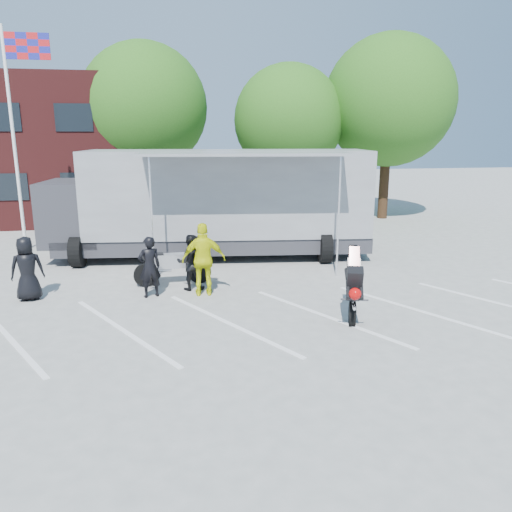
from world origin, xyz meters
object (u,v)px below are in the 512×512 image
object	(u,v)px
tree_left	(144,107)
parked_motorcycle	(173,284)
spectator_hivis	(204,260)
transporter_truck	(215,257)
spectator_leather_c	(191,262)
flagpole	(18,112)
spectator_leather_b	(150,267)
tree_right	(389,101)
stunt_bike_rider	(350,315)
spectator_leather_a	(27,269)
tree_mid	(289,120)

from	to	relation	value
tree_left	parked_motorcycle	xyz separation A→B (m)	(0.99, -11.66, -5.57)
parked_motorcycle	spectator_hivis	xyz separation A→B (m)	(0.84, -1.12, 1.00)
transporter_truck	spectator_leather_c	xyz separation A→B (m)	(-1.04, -3.78, 0.79)
flagpole	spectator_leather_b	distance (m)	9.16
flagpole	tree_right	world-z (taller)	tree_right
spectator_leather_b	parked_motorcycle	bearing A→B (deg)	-137.49
tree_right	spectator_leather_c	bearing A→B (deg)	-134.40
parked_motorcycle	stunt_bike_rider	world-z (taller)	stunt_bike_rider
tree_left	parked_motorcycle	world-z (taller)	tree_left
tree_right	spectator_leather_a	xyz separation A→B (m)	(-14.79, -10.89, -5.02)
transporter_truck	spectator_leather_c	bearing A→B (deg)	-99.17
tree_left	spectator_leather_c	bearing A→B (deg)	-83.07
tree_left	transporter_truck	world-z (taller)	tree_left
tree_mid	spectator_hivis	world-z (taller)	tree_mid
tree_mid	tree_right	distance (m)	5.11
tree_left	spectator_hivis	size ratio (longest dim) A/B	4.33
transporter_truck	spectator_leather_c	distance (m)	4.00
spectator_leather_b	stunt_bike_rider	bearing A→B (deg)	137.54
stunt_bike_rider	tree_mid	bearing A→B (deg)	100.04
parked_motorcycle	flagpole	bearing A→B (deg)	39.62
transporter_truck	stunt_bike_rider	size ratio (longest dim) A/B	6.08
flagpole	tree_right	xyz separation A→B (m)	(16.24, 4.50, 0.82)
tree_mid	spectator_hivis	xyz separation A→B (m)	(-5.18, -11.79, -3.95)
flagpole	tree_mid	bearing A→B (deg)	23.97
transporter_truck	spectator_leather_a	size ratio (longest dim) A/B	6.89
spectator_leather_c	spectator_leather_a	bearing A→B (deg)	3.36
spectator_leather_b	tree_right	bearing A→B (deg)	-152.82
transporter_truck	spectator_leather_b	size ratio (longest dim) A/B	7.07
stunt_bike_rider	spectator_leather_a	distance (m)	8.44
tree_right	parked_motorcycle	bearing A→B (deg)	-137.30
tree_mid	parked_motorcycle	world-z (taller)	tree_mid
tree_mid	spectator_hivis	bearing A→B (deg)	-113.72
tree_left	spectator_hivis	distance (m)	13.70
tree_left	spectator_leather_c	xyz separation A→B (m)	(1.49, -12.23, -4.77)
tree_left	transporter_truck	size ratio (longest dim) A/B	0.73
tree_right	stunt_bike_rider	bearing A→B (deg)	-116.74
spectator_leather_a	spectator_leather_c	distance (m)	4.28
flagpole	spectator_leather_a	xyz separation A→B (m)	(1.46, -6.39, -4.20)
stunt_bike_rider	spectator_hivis	world-z (taller)	spectator_hivis
spectator_leather_a	spectator_leather_b	xyz separation A→B (m)	(3.16, -0.30, -0.02)
transporter_truck	tree_right	bearing A→B (deg)	42.56
flagpole	spectator_leather_b	world-z (taller)	flagpole
spectator_hivis	parked_motorcycle	bearing A→B (deg)	-51.98
stunt_bike_rider	spectator_hivis	distance (m)	4.16
transporter_truck	stunt_bike_rider	distance (m)	7.08
tree_left	spectator_leather_c	world-z (taller)	tree_left
flagpole	spectator_leather_c	xyz separation A→B (m)	(5.73, -6.23, -4.26)
tree_left	spectator_leather_b	xyz separation A→B (m)	(0.37, -12.69, -4.73)
tree_right	flagpole	bearing A→B (deg)	-164.52
flagpole	parked_motorcycle	distance (m)	9.22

